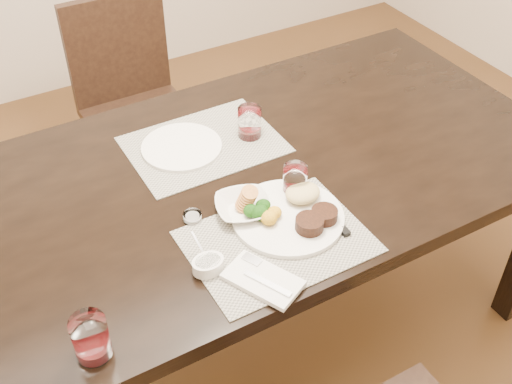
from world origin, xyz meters
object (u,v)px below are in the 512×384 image
dinner_plate (293,213)px  far_plate (182,147)px  cracker_bowl (243,207)px  wine_glass_near (295,182)px  chair_far (132,96)px  steak_knife (331,217)px

dinner_plate → far_plate: dinner_plate is taller
dinner_plate → cracker_bowl: 0.14m
dinner_plate → far_plate: 0.45m
cracker_bowl → wine_glass_near: bearing=0.0°
chair_far → wine_glass_near: bearing=-85.3°
chair_far → dinner_plate: (0.03, -1.18, 0.27)m
steak_knife → cracker_bowl: cracker_bowl is taller
dinner_plate → wine_glass_near: bearing=33.6°
wine_glass_near → dinner_plate: bearing=-124.3°
dinner_plate → steak_knife: bearing=-53.8°
wine_glass_near → steak_knife: bearing=-78.4°
dinner_plate → cracker_bowl: bearing=119.0°
chair_far → dinner_plate: chair_far is taller
steak_knife → far_plate: steak_knife is taller
steak_knife → wine_glass_near: wine_glass_near is taller
chair_far → steak_knife: bearing=-84.5°
steak_knife → cracker_bowl: bearing=146.1°
chair_far → cracker_bowl: size_ratio=4.84×
dinner_plate → cracker_bowl: size_ratio=1.63×
chair_far → wine_glass_near: chair_far is taller
steak_knife → far_plate: (-0.22, 0.49, 0.00)m
chair_far → far_plate: chair_far is taller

